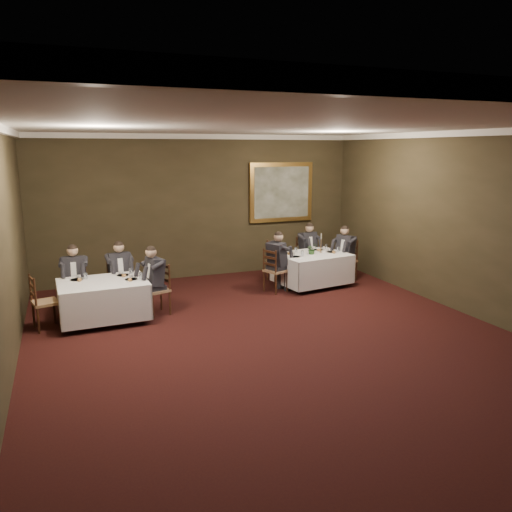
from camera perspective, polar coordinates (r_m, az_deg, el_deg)
ground at (r=8.26m, az=3.16°, el=-10.31°), size 10.00×10.00×0.00m
ceiling at (r=7.64m, az=3.48°, el=14.72°), size 8.00×10.00×0.10m
back_wall at (r=12.44m, az=-6.37°, el=5.60°), size 8.00×0.10×3.50m
right_wall at (r=10.09m, az=24.46°, el=3.06°), size 0.10×10.00×3.50m
crown_molding at (r=7.64m, az=3.47°, el=14.28°), size 8.00×10.00×0.12m
table_main at (r=11.72m, az=6.42°, el=-1.26°), size 1.77×1.44×0.67m
table_second at (r=9.70m, az=-17.04°, el=-4.59°), size 1.64×1.28×0.67m
chair_main_backleft at (r=12.19m, az=2.50°, el=-1.48°), size 0.52×0.50×1.00m
chair_main_backright at (r=12.65m, az=5.79°, el=-1.02°), size 0.51×0.50×1.00m
diner_main_backright at (r=12.59m, az=5.85°, el=-0.02°), size 0.48×0.55×1.35m
chair_main_endleft at (r=11.21m, az=2.21°, el=-2.69°), size 0.55×0.56×1.00m
diner_main_endleft at (r=11.16m, az=2.26°, el=-1.55°), size 0.59×0.55×1.35m
chair_main_endright at (r=12.37m, az=10.20°, el=-1.46°), size 0.55×0.57×1.00m
diner_main_endright at (r=12.31m, az=10.21°, el=-0.43°), size 0.60×0.55×1.35m
chair_sec_backleft at (r=10.49m, az=-19.82°, el=-4.46°), size 0.48×0.46×1.00m
diner_sec_backleft at (r=10.42m, az=-19.92°, el=-3.28°), size 0.45×0.52×1.35m
chair_sec_backright at (r=10.57m, az=-15.24°, el=-4.04°), size 0.49×0.47×1.00m
diner_sec_backright at (r=10.50m, az=-15.29°, el=-2.86°), size 0.45×0.52×1.35m
chair_sec_endright at (r=9.90m, az=-11.19°, el=-4.94°), size 0.52×0.54×1.00m
diner_sec_endright at (r=9.83m, az=-11.31°, el=-3.68°), size 0.57×0.51×1.35m
chair_sec_endleft at (r=9.69m, az=-22.89°, el=-6.06°), size 0.51×0.53×1.00m
centerpiece at (r=11.60m, az=6.40°, el=0.86°), size 0.25×0.22×0.27m
candlestick at (r=11.80m, az=7.43°, el=1.22°), size 0.07×0.07×0.47m
place_setting_table_main at (r=11.72m, az=3.97°, el=0.52°), size 0.33×0.31×0.14m
place_setting_table_second at (r=9.92m, az=-19.54°, el=-2.31°), size 0.33×0.31×0.14m
painting at (r=13.07m, az=2.90°, el=7.29°), size 1.74×0.09×1.53m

